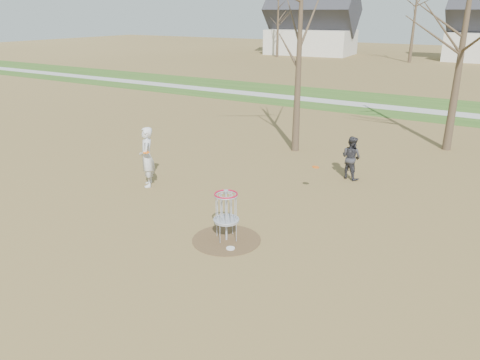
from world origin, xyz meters
name	(u,v)px	position (x,y,z in m)	size (l,w,h in m)	color
ground	(227,240)	(0.00, 0.00, 0.00)	(160.00, 160.00, 0.00)	brown
green_band	(410,106)	(0.00, 21.00, 0.01)	(160.00, 8.00, 0.01)	#2D5119
footpath	(406,109)	(0.00, 20.00, 0.01)	(160.00, 1.50, 0.01)	#9E9E99
dirt_circle	(226,240)	(0.00, 0.00, 0.01)	(1.80, 1.80, 0.01)	#47331E
player_standing	(147,157)	(-4.45, 2.00, 1.01)	(0.74, 0.49, 2.03)	silver
player_throwing	(351,158)	(1.16, 6.27, 0.77)	(0.75, 0.58, 1.53)	#2E2D32
disc_grounded	(231,248)	(0.35, -0.36, 0.02)	(0.22, 0.22, 0.02)	silver
discs_in_play	(234,160)	(-1.62, 2.96, 1.12)	(5.16, 2.58, 0.36)	#E4540C
disc_golf_basket	(226,208)	(0.00, 0.00, 0.91)	(0.64, 0.64, 1.35)	#9EA3AD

